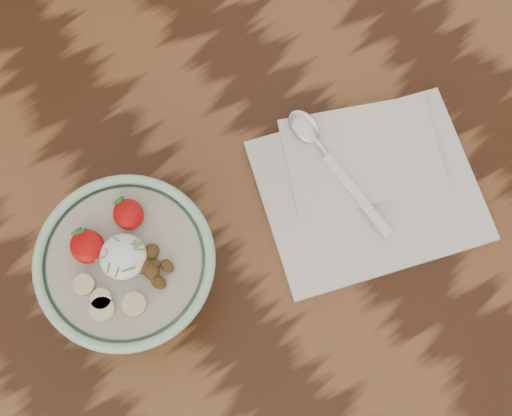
# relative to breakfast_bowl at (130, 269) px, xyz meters

# --- Properties ---
(table) EXTENTS (1.60, 0.90, 0.75)m
(table) POSITION_rel_breakfast_bowl_xyz_m (0.06, -0.00, -0.16)
(table) COLOR black
(table) RESTS_ON ground
(breakfast_bowl) EXTENTS (0.19, 0.19, 0.13)m
(breakfast_bowl) POSITION_rel_breakfast_bowl_xyz_m (0.00, 0.00, 0.00)
(breakfast_bowl) COLOR #9DD3A7
(breakfast_bowl) RESTS_ON table
(napkin) EXTENTS (0.31, 0.28, 0.02)m
(napkin) POSITION_rel_breakfast_bowl_xyz_m (0.29, -0.06, -0.06)
(napkin) COLOR silver
(napkin) RESTS_ON table
(spoon) EXTENTS (0.03, 0.19, 0.01)m
(spoon) POSITION_rel_breakfast_bowl_xyz_m (0.27, 0.01, -0.04)
(spoon) COLOR silver
(spoon) RESTS_ON napkin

